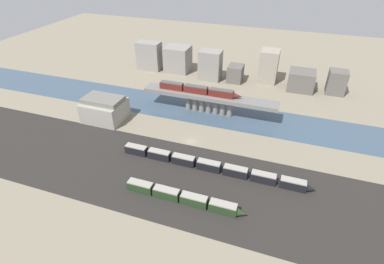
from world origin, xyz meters
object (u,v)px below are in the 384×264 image
(train_on_bridge, at_px, (199,90))
(train_yard_near, at_px, (184,198))
(train_yard_mid, at_px, (212,166))
(warehouse_building, at_px, (105,109))

(train_on_bridge, distance_m, train_yard_near, 62.93)
(train_yard_near, relative_size, train_yard_mid, 0.57)
(train_yard_mid, distance_m, warehouse_building, 62.03)
(train_yard_near, bearing_deg, train_yard_mid, 76.26)
(train_yard_near, bearing_deg, warehouse_building, 144.84)
(train_yard_mid, bearing_deg, train_yard_near, -103.74)
(train_on_bridge, distance_m, train_yard_mid, 47.09)
(train_on_bridge, height_order, train_yard_mid, train_on_bridge)
(train_yard_near, height_order, warehouse_building, warehouse_building)
(train_yard_near, bearing_deg, train_on_bridge, 103.39)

